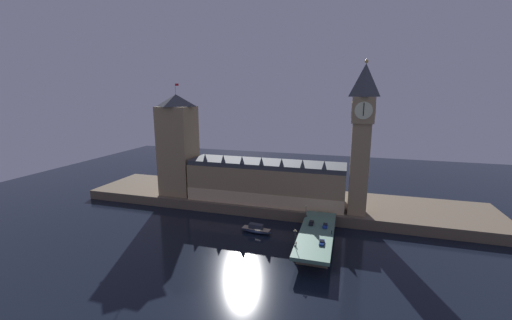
{
  "coord_description": "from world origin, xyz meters",
  "views": [
    {
      "loc": [
        36.3,
        -125.56,
        61.31
      ],
      "look_at": [
        -6.95,
        20.0,
        29.55
      ],
      "focal_mm": 22.0,
      "sensor_mm": 36.0,
      "label": 1
    }
  ],
  "objects_px": {
    "car_northbound_lead": "(311,223)",
    "street_lamp_far": "(306,209)",
    "pedestrian_mid_walk": "(332,232)",
    "boat_upstream": "(256,230)",
    "clock_tower": "(361,135)",
    "pedestrian_near_rail": "(296,244)",
    "victoria_tower": "(178,145)",
    "pedestrian_far_rail": "(307,215)",
    "street_lamp_near": "(295,236)",
    "car_southbound_trail": "(325,225)",
    "car_southbound_lead": "(322,242)"
  },
  "relations": [
    {
      "from": "pedestrian_far_rail",
      "to": "pedestrian_near_rail",
      "type": "bearing_deg",
      "value": -90.0
    },
    {
      "from": "pedestrian_near_rail",
      "to": "pedestrian_mid_walk",
      "type": "bearing_deg",
      "value": 49.99
    },
    {
      "from": "victoria_tower",
      "to": "boat_upstream",
      "type": "height_order",
      "value": "victoria_tower"
    },
    {
      "from": "street_lamp_near",
      "to": "car_northbound_lead",
      "type": "bearing_deg",
      "value": 81.23
    },
    {
      "from": "street_lamp_near",
      "to": "boat_upstream",
      "type": "height_order",
      "value": "street_lamp_near"
    },
    {
      "from": "victoria_tower",
      "to": "clock_tower",
      "type": "bearing_deg",
      "value": -2.76
    },
    {
      "from": "pedestrian_mid_walk",
      "to": "boat_upstream",
      "type": "relative_size",
      "value": 0.12
    },
    {
      "from": "car_northbound_lead",
      "to": "clock_tower",
      "type": "bearing_deg",
      "value": 51.24
    },
    {
      "from": "pedestrian_mid_walk",
      "to": "street_lamp_far",
      "type": "bearing_deg",
      "value": 129.29
    },
    {
      "from": "car_northbound_lead",
      "to": "boat_upstream",
      "type": "bearing_deg",
      "value": -177.56
    },
    {
      "from": "car_southbound_trail",
      "to": "boat_upstream",
      "type": "height_order",
      "value": "car_southbound_trail"
    },
    {
      "from": "car_northbound_lead",
      "to": "street_lamp_far",
      "type": "distance_m",
      "value": 8.81
    },
    {
      "from": "street_lamp_near",
      "to": "street_lamp_far",
      "type": "xyz_separation_m",
      "value": [
        0.0,
        29.44,
        -0.5
      ]
    },
    {
      "from": "clock_tower",
      "to": "pedestrian_mid_walk",
      "type": "distance_m",
      "value": 48.03
    },
    {
      "from": "boat_upstream",
      "to": "car_southbound_trail",
      "type": "bearing_deg",
      "value": -0.42
    },
    {
      "from": "victoria_tower",
      "to": "car_southbound_lead",
      "type": "relative_size",
      "value": 14.98
    },
    {
      "from": "car_northbound_lead",
      "to": "street_lamp_near",
      "type": "distance_m",
      "value": 22.41
    },
    {
      "from": "victoria_tower",
      "to": "pedestrian_near_rail",
      "type": "distance_m",
      "value": 94.76
    },
    {
      "from": "clock_tower",
      "to": "car_southbound_trail",
      "type": "height_order",
      "value": "clock_tower"
    },
    {
      "from": "street_lamp_near",
      "to": "pedestrian_mid_walk",
      "type": "bearing_deg",
      "value": 49.48
    },
    {
      "from": "pedestrian_far_rail",
      "to": "boat_upstream",
      "type": "height_order",
      "value": "pedestrian_far_rail"
    },
    {
      "from": "street_lamp_near",
      "to": "car_southbound_lead",
      "type": "bearing_deg",
      "value": 27.42
    },
    {
      "from": "car_southbound_trail",
      "to": "pedestrian_near_rail",
      "type": "relative_size",
      "value": 2.34
    },
    {
      "from": "victoria_tower",
      "to": "street_lamp_far",
      "type": "xyz_separation_m",
      "value": [
        75.92,
        -20.66,
        -23.13
      ]
    },
    {
      "from": "pedestrian_mid_walk",
      "to": "pedestrian_far_rail",
      "type": "relative_size",
      "value": 1.14
    },
    {
      "from": "car_southbound_lead",
      "to": "street_lamp_near",
      "type": "relative_size",
      "value": 0.62
    },
    {
      "from": "car_southbound_lead",
      "to": "boat_upstream",
      "type": "height_order",
      "value": "car_southbound_lead"
    },
    {
      "from": "pedestrian_near_rail",
      "to": "boat_upstream",
      "type": "relative_size",
      "value": 0.13
    },
    {
      "from": "car_southbound_lead",
      "to": "pedestrian_far_rail",
      "type": "relative_size",
      "value": 2.61
    },
    {
      "from": "car_northbound_lead",
      "to": "pedestrian_mid_walk",
      "type": "distance_m",
      "value": 11.65
    },
    {
      "from": "clock_tower",
      "to": "car_northbound_lead",
      "type": "bearing_deg",
      "value": -128.76
    },
    {
      "from": "pedestrian_near_rail",
      "to": "street_lamp_far",
      "type": "distance_m",
      "value": 29.35
    },
    {
      "from": "victoria_tower",
      "to": "pedestrian_near_rail",
      "type": "height_order",
      "value": "victoria_tower"
    },
    {
      "from": "pedestrian_mid_walk",
      "to": "pedestrian_far_rail",
      "type": "height_order",
      "value": "pedestrian_mid_walk"
    },
    {
      "from": "car_southbound_trail",
      "to": "pedestrian_mid_walk",
      "type": "height_order",
      "value": "pedestrian_mid_walk"
    },
    {
      "from": "car_southbound_lead",
      "to": "car_southbound_trail",
      "type": "height_order",
      "value": "car_southbound_trail"
    },
    {
      "from": "pedestrian_near_rail",
      "to": "street_lamp_far",
      "type": "relative_size",
      "value": 0.32
    },
    {
      "from": "victoria_tower",
      "to": "street_lamp_far",
      "type": "bearing_deg",
      "value": -15.22
    },
    {
      "from": "pedestrian_mid_walk",
      "to": "pedestrian_far_rail",
      "type": "xyz_separation_m",
      "value": [
        -11.91,
        15.6,
        -0.13
      ]
    },
    {
      "from": "clock_tower",
      "to": "pedestrian_far_rail",
      "type": "height_order",
      "value": "clock_tower"
    },
    {
      "from": "clock_tower",
      "to": "pedestrian_mid_walk",
      "type": "relative_size",
      "value": 39.26
    },
    {
      "from": "street_lamp_far",
      "to": "pedestrian_mid_walk",
      "type": "bearing_deg",
      "value": -50.71
    },
    {
      "from": "clock_tower",
      "to": "pedestrian_near_rail",
      "type": "xyz_separation_m",
      "value": [
        -21.83,
        -45.16,
        -35.31
      ]
    },
    {
      "from": "car_southbound_lead",
      "to": "pedestrian_mid_walk",
      "type": "xyz_separation_m",
      "value": [
        2.98,
        9.56,
        0.34
      ]
    },
    {
      "from": "street_lamp_near",
      "to": "boat_upstream",
      "type": "bearing_deg",
      "value": 135.33
    },
    {
      "from": "pedestrian_near_rail",
      "to": "pedestrian_far_rail",
      "type": "height_order",
      "value": "pedestrian_near_rail"
    },
    {
      "from": "victoria_tower",
      "to": "car_southbound_trail",
      "type": "relative_size",
      "value": 14.26
    },
    {
      "from": "pedestrian_near_rail",
      "to": "clock_tower",
      "type": "bearing_deg",
      "value": 64.19
    },
    {
      "from": "car_northbound_lead",
      "to": "pedestrian_near_rail",
      "type": "relative_size",
      "value": 2.35
    },
    {
      "from": "car_southbound_trail",
      "to": "boat_upstream",
      "type": "bearing_deg",
      "value": 179.58
    }
  ]
}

